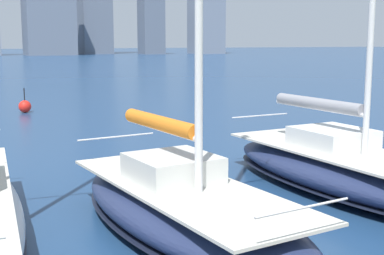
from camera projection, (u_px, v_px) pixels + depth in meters
sailboat_grey at (344, 167)px, 14.38m from camera, size 3.16×8.89×13.02m
sailboat_orange at (183, 205)px, 11.13m from camera, size 3.42×7.94×10.98m
channel_buoy at (25, 106)px, 30.25m from camera, size 0.70×0.70×1.40m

